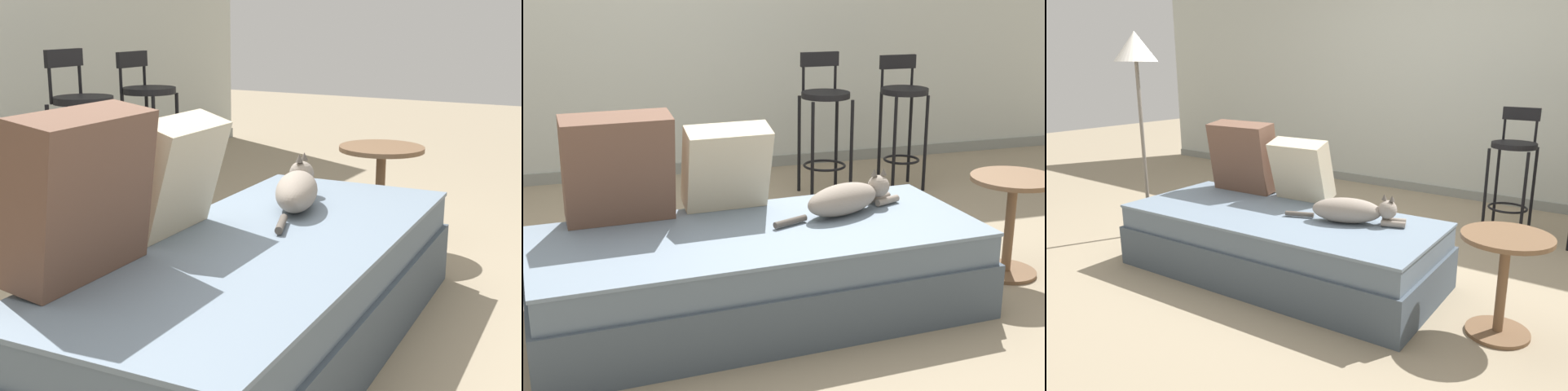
% 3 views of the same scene
% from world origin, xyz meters
% --- Properties ---
extents(ground_plane, '(16.00, 16.00, 0.00)m').
position_xyz_m(ground_plane, '(0.00, 0.00, 0.00)').
color(ground_plane, gray).
rests_on(ground_plane, ground).
extents(wall_back_panel, '(8.00, 0.10, 2.60)m').
position_xyz_m(wall_back_panel, '(0.00, 2.25, 1.30)').
color(wall_back_panel, '#B7BCB2').
rests_on(wall_back_panel, ground).
extents(wall_baseboard_trim, '(8.00, 0.02, 0.09)m').
position_xyz_m(wall_baseboard_trim, '(0.00, 2.20, 0.04)').
color(wall_baseboard_trim, gray).
rests_on(wall_baseboard_trim, ground).
extents(couch, '(2.10, 0.98, 0.42)m').
position_xyz_m(couch, '(0.00, -0.40, 0.21)').
color(couch, '#44505B').
rests_on(couch, ground).
extents(throw_pillow_corner, '(0.51, 0.27, 0.51)m').
position_xyz_m(throw_pillow_corner, '(-0.58, -0.09, 0.68)').
color(throw_pillow_corner, brown).
rests_on(throw_pillow_corner, couch).
extents(throw_pillow_middle, '(0.42, 0.28, 0.43)m').
position_xyz_m(throw_pillow_middle, '(-0.07, -0.07, 0.63)').
color(throw_pillow_middle, beige).
rests_on(throw_pillow_middle, couch).
extents(cat, '(0.72, 0.33, 0.19)m').
position_xyz_m(cat, '(0.47, -0.29, 0.49)').
color(cat, gray).
rests_on(cat, couch).
extents(bar_stool_near_window, '(0.34, 0.34, 1.01)m').
position_xyz_m(bar_stool_near_window, '(0.96, 1.33, 0.59)').
color(bar_stool_near_window, black).
rests_on(bar_stool_near_window, ground).
extents(side_table, '(0.44, 0.44, 0.53)m').
position_xyz_m(side_table, '(1.38, -0.33, 0.35)').
color(side_table, brown).
rests_on(side_table, ground).
extents(floor_lamp, '(0.32, 0.32, 1.57)m').
position_xyz_m(floor_lamp, '(-1.38, -0.37, 1.32)').
color(floor_lamp, slate).
rests_on(floor_lamp, ground).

